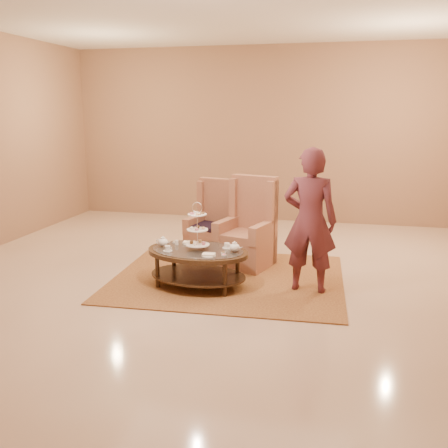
% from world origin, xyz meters
% --- Properties ---
extents(ground, '(8.00, 8.00, 0.00)m').
position_xyz_m(ground, '(0.00, 0.00, 0.00)').
color(ground, beige).
rests_on(ground, ground).
extents(ceiling, '(8.00, 8.00, 0.02)m').
position_xyz_m(ceiling, '(0.00, 0.00, 0.00)').
color(ceiling, silver).
rests_on(ceiling, ground).
extents(wall_back, '(8.00, 0.04, 3.50)m').
position_xyz_m(wall_back, '(0.00, 4.00, 1.75)').
color(wall_back, '#9C7255').
rests_on(wall_back, ground).
extents(rug, '(3.17, 2.68, 0.02)m').
position_xyz_m(rug, '(0.14, 0.14, 0.01)').
color(rug, '#A5743A').
rests_on(rug, ground).
extents(tea_table, '(1.43, 1.07, 1.12)m').
position_xyz_m(tea_table, '(-0.18, -0.27, 0.41)').
color(tea_table, black).
rests_on(tea_table, ground).
extents(armchair_left, '(0.78, 0.79, 1.20)m').
position_xyz_m(armchair_left, '(-0.34, 1.18, 0.41)').
color(armchair_left, '#A76A4E').
rests_on(armchair_left, ground).
extents(armchair_right, '(0.88, 0.90, 1.31)m').
position_xyz_m(armchair_right, '(0.29, 0.80, 0.44)').
color(armchair_right, '#A76A4E').
rests_on(armchair_right, ground).
extents(person, '(0.70, 0.49, 1.82)m').
position_xyz_m(person, '(1.22, -0.10, 0.91)').
color(person, '#59262F').
rests_on(person, ground).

